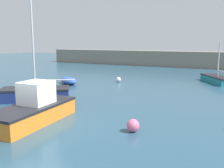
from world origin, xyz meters
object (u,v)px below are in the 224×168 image
object	(u,v)px
rowboat_blue_near	(69,80)
mooring_buoy_pink	(133,125)
cabin_cruiser_white	(33,109)
mooring_buoy_white	(118,80)
sailboat_tall_mast	(36,93)
sailboat_twin_hulled	(217,79)

from	to	relation	value
rowboat_blue_near	mooring_buoy_pink	bearing A→B (deg)	-6.89
cabin_cruiser_white	mooring_buoy_white	xyz separation A→B (m)	(-1.56, 13.42, -0.43)
sailboat_tall_mast	mooring_buoy_pink	xyz separation A→B (m)	(8.40, -2.70, -0.19)
mooring_buoy_white	sailboat_twin_hulled	bearing A→B (deg)	23.49
sailboat_twin_hulled	mooring_buoy_white	world-z (taller)	sailboat_twin_hulled
sailboat_twin_hulled	sailboat_tall_mast	bearing A→B (deg)	110.01
rowboat_blue_near	cabin_cruiser_white	distance (m)	11.59
rowboat_blue_near	mooring_buoy_pink	distance (m)	13.97
sailboat_tall_mast	mooring_buoy_white	world-z (taller)	sailboat_tall_mast
cabin_cruiser_white	sailboat_tall_mast	bearing A→B (deg)	-140.93
sailboat_tall_mast	rowboat_blue_near	world-z (taller)	sailboat_tall_mast
rowboat_blue_near	sailboat_twin_hulled	xyz separation A→B (m)	(12.83, 7.08, 0.05)
sailboat_tall_mast	rowboat_blue_near	bearing A→B (deg)	-107.42
rowboat_blue_near	sailboat_twin_hulled	size ratio (longest dim) A/B	0.66
cabin_cruiser_white	rowboat_blue_near	bearing A→B (deg)	-155.56
cabin_cruiser_white	mooring_buoy_pink	distance (m)	5.15
rowboat_blue_near	mooring_buoy_white	world-z (taller)	rowboat_blue_near
mooring_buoy_white	mooring_buoy_pink	bearing A→B (deg)	-62.07
cabin_cruiser_white	mooring_buoy_pink	bearing A→B (deg)	97.49
sailboat_tall_mast	cabin_cruiser_white	xyz separation A→B (m)	(3.36, -3.67, 0.19)
cabin_cruiser_white	mooring_buoy_pink	world-z (taller)	cabin_cruiser_white
sailboat_twin_hulled	mooring_buoy_pink	bearing A→B (deg)	140.03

